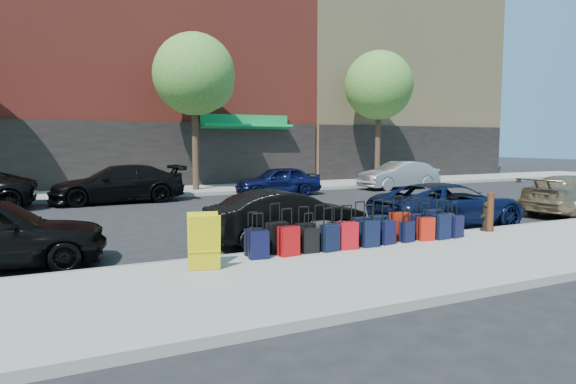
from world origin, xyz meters
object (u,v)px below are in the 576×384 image
car_near_2 (449,205)px  suitcase_front_5 (361,230)px  tree_center (197,77)px  fire_hydrant (487,217)px  car_far_1 (118,184)px  tree_right (381,87)px  car_far_3 (399,175)px  display_rack (204,242)px  bollard (490,212)px  car_near_1 (288,217)px  car_far_2 (278,181)px

car_near_2 → suitcase_front_5: bearing=113.1°
tree_center → fire_hydrant: 15.47m
suitcase_front_5 → car_far_1: bearing=112.8°
car_far_1 → tree_right: bearing=98.0°
fire_hydrant → car_far_3: car_far_3 is taller
suitcase_front_5 → fire_hydrant: suitcase_front_5 is taller
display_rack → car_far_1: (0.35, 12.39, 0.11)m
tree_center → car_far_3: size_ratio=1.71×
car_far_1 → car_far_3: car_far_1 is taller
bollard → display_rack: size_ratio=0.99×
display_rack → car_near_1: 3.43m
car_far_1 → car_far_2: size_ratio=1.34×
bollard → car_far_2: car_far_2 is taller
bollard → car_near_2: (0.20, 1.64, -0.03)m
bollard → car_far_2: bearing=92.0°
tree_right → display_rack: (-14.91, -14.92, -4.77)m
bollard → car_far_3: size_ratio=0.23×
tree_center → car_far_1: tree_center is taller
bollard → fire_hydrant: bearing=77.5°
tree_right → car_far_1: bearing=-170.1°
car_near_2 → car_far_3: bearing=-29.3°
car_near_1 → car_near_2: 5.09m
fire_hydrant → car_near_1: (-4.92, 1.50, 0.13)m
car_near_2 → car_far_2: (-0.60, 9.95, 0.03)m
bollard → display_rack: bearing=-176.3°
tree_right → suitcase_front_5: 18.75m
tree_right → display_rack: tree_right is taller
display_rack → tree_right: bearing=58.7°
tree_right → car_near_2: size_ratio=1.61×
suitcase_front_5 → car_far_2: bearing=79.9°
suitcase_front_5 → tree_right: bearing=58.5°
display_rack → car_far_2: car_far_2 is taller
car_far_1 → display_rack: bearing=-3.5°
car_far_2 → car_far_3: 6.87m
car_near_2 → car_far_3: size_ratio=1.06×
car_far_2 → car_far_3: (6.87, 0.07, 0.05)m
car_near_1 → car_near_2: bearing=-88.9°
car_near_1 → car_far_2: 10.94m
suitcase_front_5 → car_near_1: (-1.09, 1.46, 0.18)m
tree_center → suitcase_front_5: size_ratio=7.71×
tree_right → tree_center: bearing=180.0°
car_far_1 → car_near_1: bearing=11.0°
car_near_2 → car_far_1: 12.67m
fire_hydrant → car_near_1: car_near_1 is taller
car_near_2 → car_far_2: 9.97m
suitcase_front_5 → car_far_3: 15.42m
suitcase_front_5 → display_rack: (-3.80, -0.65, 0.19)m
display_rack → tree_center: bearing=87.2°
bollard → car_far_2: 11.60m
suitcase_front_5 → car_far_1: 12.23m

